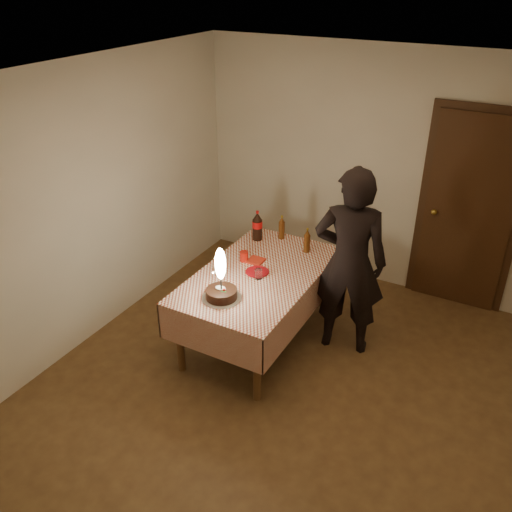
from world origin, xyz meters
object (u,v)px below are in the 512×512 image
at_px(red_cup, 244,256).
at_px(dining_table, 259,282).
at_px(clear_cup, 259,274).
at_px(amber_bottle_right, 307,241).
at_px(birthday_cake, 221,286).
at_px(amber_bottle_left, 282,228).
at_px(red_plate, 257,272).
at_px(cola_bottle, 257,226).
at_px(photographer, 350,262).

bearing_deg(red_cup, dining_table, -30.51).
bearing_deg(clear_cup, amber_bottle_right, 75.85).
height_order(birthday_cake, amber_bottle_left, birthday_cake).
height_order(clear_cup, amber_bottle_right, amber_bottle_right).
xyz_separation_m(birthday_cake, red_cup, (-0.16, 0.66, -0.07)).
relative_size(red_plate, clear_cup, 2.44).
height_order(red_plate, clear_cup, clear_cup).
bearing_deg(birthday_cake, amber_bottle_left, 92.65).
relative_size(birthday_cake, clear_cup, 5.35).
height_order(clear_cup, amber_bottle_left, amber_bottle_left).
relative_size(red_plate, red_cup, 2.20).
relative_size(birthday_cake, cola_bottle, 1.52).
height_order(cola_bottle, photographer, photographer).
bearing_deg(clear_cup, red_cup, 141.76).
height_order(red_cup, photographer, photographer).
height_order(dining_table, photographer, photographer).
xyz_separation_m(red_plate, amber_bottle_left, (-0.12, 0.73, 0.11)).
relative_size(red_plate, amber_bottle_right, 0.86).
xyz_separation_m(clear_cup, amber_bottle_right, (0.17, 0.68, 0.07)).
relative_size(dining_table, clear_cup, 19.11).
distance_m(cola_bottle, photographer, 1.14).
relative_size(red_cup, cola_bottle, 0.31).
bearing_deg(birthday_cake, dining_table, 81.55).
relative_size(birthday_cake, photographer, 0.27).
height_order(dining_table, amber_bottle_right, amber_bottle_right).
relative_size(birthday_cake, amber_bottle_left, 1.89).
relative_size(red_plate, photographer, 0.12).
distance_m(birthday_cake, photographer, 1.18).
distance_m(dining_table, cola_bottle, 0.74).
relative_size(cola_bottle, photographer, 0.18).
distance_m(red_cup, photographer, 1.01).
bearing_deg(photographer, red_plate, -158.64).
bearing_deg(red_plate, clear_cup, -55.71).
height_order(dining_table, amber_bottle_left, amber_bottle_left).
xyz_separation_m(amber_bottle_left, amber_bottle_right, (0.35, -0.15, 0.00)).
bearing_deg(red_plate, birthday_cake, -96.13).
xyz_separation_m(amber_bottle_left, photographer, (0.89, -0.43, 0.04)).
xyz_separation_m(red_cup, amber_bottle_right, (0.45, 0.46, 0.07)).
relative_size(dining_table, cola_bottle, 5.42).
xyz_separation_m(red_plate, red_cup, (-0.21, 0.13, 0.05)).
distance_m(birthday_cake, red_cup, 0.68).
xyz_separation_m(birthday_cake, red_plate, (0.06, 0.53, -0.12)).
height_order(clear_cup, cola_bottle, cola_bottle).
bearing_deg(clear_cup, dining_table, 117.97).
height_order(birthday_cake, cola_bottle, birthday_cake).
distance_m(clear_cup, photographer, 0.82).
height_order(birthday_cake, photographer, photographer).
xyz_separation_m(dining_table, red_cup, (-0.23, 0.14, 0.15)).
xyz_separation_m(birthday_cake, amber_bottle_left, (-0.06, 1.27, -0.00)).
distance_m(dining_table, red_plate, 0.11).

